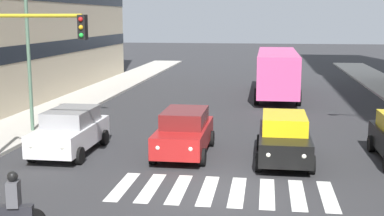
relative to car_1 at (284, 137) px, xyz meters
The scene contains 9 objects.
ground_plane 4.29m from the car_1, 62.43° to the left, with size 180.00×180.00×0.00m, color #2D2D30.
crosswalk_markings 4.29m from the car_1, 62.43° to the left, with size 6.75×2.80×0.01m.
car_1 is the anchor object (origin of this frame).
car_2 3.81m from the car_1, ahead, with size 2.02×4.44×1.72m.
car_3 8.23m from the car_1, ahead, with size 2.02×4.44×1.72m.
bus_behind_traffic 15.97m from the car_1, 90.00° to the right, with size 2.78×10.50×3.00m.
motorcycle_with_rider 10.16m from the car_1, 47.80° to the left, with size 1.68×0.46×1.57m.
traffic_light_gantry 10.10m from the car_1, 20.81° to the left, with size 4.12×0.36×5.50m.
street_lamp_right 11.83m from the car_1, 15.38° to the right, with size 3.00×0.28×7.58m.
Camera 1 is at (-1.23, 15.04, 5.26)m, focal length 48.14 mm.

